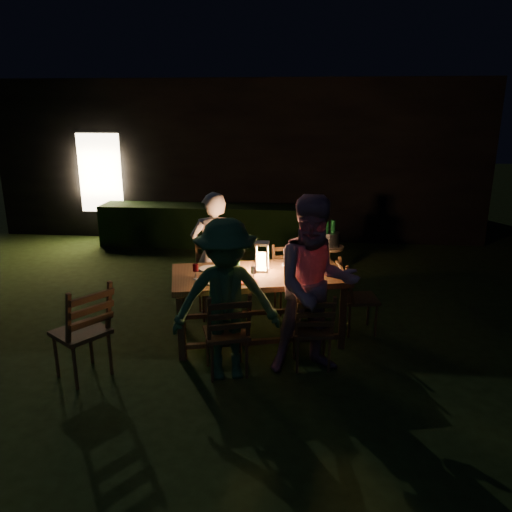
# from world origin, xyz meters

# --- Properties ---
(garden_envelope) EXTENTS (40.00, 40.00, 3.20)m
(garden_envelope) POSITION_xyz_m (-0.01, 6.15, 1.58)
(garden_envelope) COLOR black
(garden_envelope) RESTS_ON ground
(dining_table) EXTENTS (2.15, 1.44, 0.82)m
(dining_table) POSITION_xyz_m (0.92, -0.34, 0.74)
(dining_table) COLOR #4B2F19
(dining_table) RESTS_ON ground
(chair_near_left) EXTENTS (0.56, 0.58, 0.97)m
(chair_near_left) POSITION_xyz_m (0.68, -1.20, 0.29)
(chair_near_left) COLOR #4B2F19
(chair_near_left) RESTS_ON ground
(chair_near_right) EXTENTS (0.46, 0.48, 0.90)m
(chair_near_right) POSITION_xyz_m (1.55, -0.97, 0.27)
(chair_near_right) COLOR #4B2F19
(chair_near_right) RESTS_ON ground
(chair_far_left) EXTENTS (0.58, 0.60, 1.00)m
(chair_far_left) POSITION_xyz_m (0.29, 0.29, 0.30)
(chair_far_left) COLOR #4B2F19
(chair_far_left) RESTS_ON ground
(chair_far_right) EXTENTS (0.52, 0.54, 0.91)m
(chair_far_right) POSITION_xyz_m (1.26, 0.54, 0.28)
(chair_far_right) COLOR #4B2F19
(chair_far_right) RESTS_ON ground
(chair_end) EXTENTS (0.51, 0.48, 0.94)m
(chair_end) POSITION_xyz_m (2.11, -0.03, 0.28)
(chair_end) COLOR #4B2F19
(chair_end) RESTS_ON ground
(chair_spare) EXTENTS (0.69, 0.68, 1.07)m
(chair_spare) POSITION_xyz_m (-0.75, -1.41, 0.32)
(chair_spare) COLOR #4B2F19
(chair_spare) RESTS_ON ground
(person_house_side) EXTENTS (0.68, 0.53, 1.64)m
(person_house_side) POSITION_xyz_m (0.28, 0.34, 0.82)
(person_house_side) COLOR beige
(person_house_side) RESTS_ON ground
(person_opp_right) EXTENTS (1.05, 0.90, 1.85)m
(person_opp_right) POSITION_xyz_m (1.56, -1.02, 0.93)
(person_opp_right) COLOR #BA8093
(person_opp_right) RESTS_ON ground
(person_opp_left) EXTENTS (1.19, 0.86, 1.65)m
(person_opp_left) POSITION_xyz_m (0.69, -1.25, 0.83)
(person_opp_left) COLOR #2F5F36
(person_opp_left) RESTS_ON ground
(lantern) EXTENTS (0.16, 0.16, 0.35)m
(lantern) POSITION_xyz_m (0.96, -0.28, 0.98)
(lantern) COLOR white
(lantern) RESTS_ON dining_table
(plate_far_left) EXTENTS (0.25, 0.25, 0.01)m
(plate_far_left) POSITION_xyz_m (0.33, -0.27, 0.83)
(plate_far_left) COLOR white
(plate_far_left) RESTS_ON dining_table
(plate_near_left) EXTENTS (0.25, 0.25, 0.01)m
(plate_near_left) POSITION_xyz_m (0.44, -0.69, 0.83)
(plate_near_left) COLOR white
(plate_near_left) RESTS_ON dining_table
(plate_far_right) EXTENTS (0.25, 0.25, 0.01)m
(plate_far_right) POSITION_xyz_m (1.30, -0.01, 0.83)
(plate_far_right) COLOR white
(plate_far_right) RESTS_ON dining_table
(plate_near_right) EXTENTS (0.25, 0.25, 0.01)m
(plate_near_right) POSITION_xyz_m (1.41, -0.44, 0.83)
(plate_near_right) COLOR white
(plate_near_right) RESTS_ON dining_table
(wineglass_a) EXTENTS (0.06, 0.06, 0.18)m
(wineglass_a) POSITION_xyz_m (0.56, -0.14, 0.91)
(wineglass_a) COLOR #59070F
(wineglass_a) RESTS_ON dining_table
(wineglass_b) EXTENTS (0.06, 0.06, 0.18)m
(wineglass_b) POSITION_xyz_m (0.25, -0.64, 0.91)
(wineglass_b) COLOR #59070F
(wineglass_b) RESTS_ON dining_table
(wineglass_c) EXTENTS (0.06, 0.06, 0.18)m
(wineglass_c) POSITION_xyz_m (1.28, -0.54, 0.91)
(wineglass_c) COLOR #59070F
(wineglass_c) RESTS_ON dining_table
(wineglass_d) EXTENTS (0.06, 0.06, 0.18)m
(wineglass_d) POSITION_xyz_m (1.47, -0.01, 0.91)
(wineglass_d) COLOR #59070F
(wineglass_d) RESTS_ON dining_table
(wineglass_e) EXTENTS (0.06, 0.06, 0.18)m
(wineglass_e) POSITION_xyz_m (0.90, -0.66, 0.91)
(wineglass_e) COLOR silver
(wineglass_e) RESTS_ON dining_table
(bottle_table) EXTENTS (0.07, 0.07, 0.28)m
(bottle_table) POSITION_xyz_m (0.68, -0.40, 0.96)
(bottle_table) COLOR #0F471E
(bottle_table) RESTS_ON dining_table
(napkin_left) EXTENTS (0.18, 0.14, 0.01)m
(napkin_left) POSITION_xyz_m (0.85, -0.69, 0.83)
(napkin_left) COLOR red
(napkin_left) RESTS_ON dining_table
(napkin_right) EXTENTS (0.18, 0.14, 0.01)m
(napkin_right) POSITION_xyz_m (1.53, -0.49, 0.83)
(napkin_right) COLOR red
(napkin_right) RESTS_ON dining_table
(phone) EXTENTS (0.14, 0.07, 0.01)m
(phone) POSITION_xyz_m (0.39, -0.79, 0.82)
(phone) COLOR black
(phone) RESTS_ON dining_table
(side_table) EXTENTS (0.46, 0.46, 0.62)m
(side_table) POSITION_xyz_m (1.81, 1.63, 0.55)
(side_table) COLOR olive
(side_table) RESTS_ON ground
(ice_bucket) EXTENTS (0.30, 0.30, 0.22)m
(ice_bucket) POSITION_xyz_m (1.81, 1.63, 0.73)
(ice_bucket) COLOR #A5A8AD
(ice_bucket) RESTS_ON side_table
(bottle_bucket_a) EXTENTS (0.07, 0.07, 0.32)m
(bottle_bucket_a) POSITION_xyz_m (1.76, 1.59, 0.78)
(bottle_bucket_a) COLOR #0F471E
(bottle_bucket_a) RESTS_ON side_table
(bottle_bucket_b) EXTENTS (0.07, 0.07, 0.32)m
(bottle_bucket_b) POSITION_xyz_m (1.86, 1.67, 0.78)
(bottle_bucket_b) COLOR #0F471E
(bottle_bucket_b) RESTS_ON side_table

